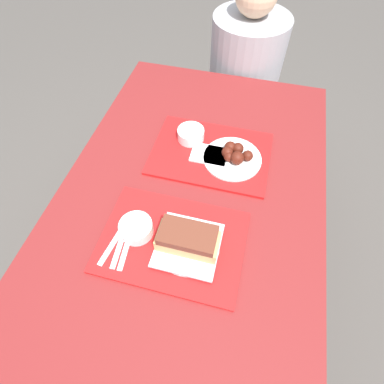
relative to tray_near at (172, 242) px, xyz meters
name	(u,v)px	position (x,y,z in m)	size (l,w,h in m)	color
ground_plane	(191,270)	(0.01, 0.21, -0.78)	(12.00, 12.00, 0.00)	#4C4742
picnic_table	(191,207)	(0.01, 0.21, -0.11)	(0.95, 1.49, 0.78)	maroon
picnic_bench_far	(228,110)	(0.01, 1.17, -0.40)	(0.90, 0.28, 0.45)	maroon
tray_near	(172,242)	(0.00, 0.00, 0.00)	(0.46, 0.33, 0.01)	red
tray_far	(211,154)	(0.04, 0.40, 0.00)	(0.46, 0.33, 0.01)	red
bowl_coleslaw_near	(136,228)	(-0.12, 0.00, 0.03)	(0.11, 0.11, 0.05)	white
brisket_sandwich_plate	(188,241)	(0.05, -0.01, 0.05)	(0.20, 0.20, 0.09)	white
plastic_fork_near	(120,243)	(-0.16, -0.05, 0.01)	(0.03, 0.17, 0.00)	white
plastic_knife_near	(127,245)	(-0.13, -0.05, 0.01)	(0.03, 0.17, 0.00)	white
plastic_spoon_near	(114,242)	(-0.18, -0.05, 0.01)	(0.04, 0.17, 0.00)	white
bowl_coleslaw_far	(191,134)	(-0.06, 0.46, 0.03)	(0.11, 0.11, 0.05)	white
wings_plate_far	(234,155)	(0.13, 0.39, 0.03)	(0.22, 0.22, 0.06)	white
napkin_far	(209,155)	(0.04, 0.39, 0.01)	(0.14, 0.10, 0.01)	white
person_seated_across	(246,60)	(0.07, 1.17, -0.05)	(0.40, 0.40, 0.72)	#9E9EA3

